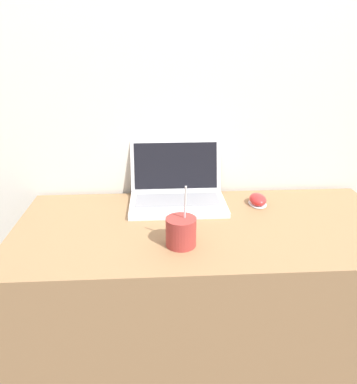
# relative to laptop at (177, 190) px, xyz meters

# --- Properties ---
(wall_back) EXTENTS (7.00, 0.04, 2.50)m
(wall_back) POSITION_rel_laptop_xyz_m (0.09, 0.14, 0.46)
(wall_back) COLOR silver
(wall_back) RESTS_ON ground_plane
(desk) EXTENTS (1.34, 0.61, 0.74)m
(desk) POSITION_rel_laptop_xyz_m (0.09, -0.21, -0.42)
(desk) COLOR #936D47
(desk) RESTS_ON ground_plane
(laptop) EXTENTS (0.37, 0.29, 0.22)m
(laptop) POSITION_rel_laptop_xyz_m (0.00, 0.00, 0.00)
(laptop) COLOR silver
(laptop) RESTS_ON desk
(drink_cup) EXTENTS (0.10, 0.10, 0.20)m
(drink_cup) POSITION_rel_laptop_xyz_m (-0.01, -0.34, 0.00)
(drink_cup) COLOR #9E332D
(drink_cup) RESTS_ON desk
(computer_mouse) EXTENTS (0.07, 0.10, 0.04)m
(computer_mouse) POSITION_rel_laptop_xyz_m (0.31, -0.05, -0.03)
(computer_mouse) COLOR white
(computer_mouse) RESTS_ON desk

